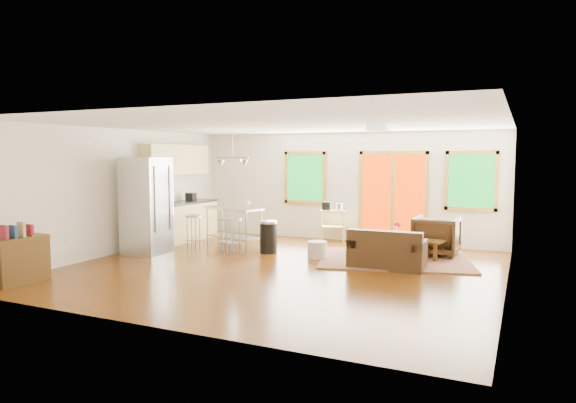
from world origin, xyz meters
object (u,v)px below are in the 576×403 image
at_px(ottoman, 367,244).
at_px(island, 233,220).
at_px(rug, 395,259).
at_px(coffee_table, 419,241).
at_px(kitchen_cart, 332,214).
at_px(armchair, 437,234).
at_px(loveseat, 387,252).
at_px(refrigerator, 147,206).

distance_m(ottoman, island, 2.99).
distance_m(rug, coffee_table, 0.64).
height_order(island, kitchen_cart, kitchen_cart).
bearing_deg(rug, armchair, 50.31).
xyz_separation_m(coffee_table, kitchen_cart, (-2.28, 1.23, 0.30)).
relative_size(coffee_table, armchair, 1.25).
relative_size(rug, ottoman, 5.05).
xyz_separation_m(loveseat, armchair, (0.64, 1.56, 0.16)).
xyz_separation_m(ottoman, kitchen_cart, (-1.19, 1.17, 0.46)).
relative_size(loveseat, refrigerator, 0.68).
bearing_deg(rug, ottoman, 147.16).
xyz_separation_m(loveseat, coffee_table, (0.36, 1.14, 0.06)).
bearing_deg(ottoman, kitchen_cart, 135.65).
relative_size(coffee_table, kitchen_cart, 1.18).
bearing_deg(refrigerator, coffee_table, 17.81).
bearing_deg(loveseat, coffee_table, 70.63).
height_order(rug, refrigerator, refrigerator).
xyz_separation_m(coffee_table, armchair, (0.28, 0.42, 0.10)).
xyz_separation_m(refrigerator, island, (1.22, 1.43, -0.39)).
xyz_separation_m(armchair, ottoman, (-1.37, -0.35, -0.26)).
bearing_deg(coffee_table, ottoman, 176.39).
bearing_deg(island, armchair, 11.59).
xyz_separation_m(rug, kitchen_cart, (-1.89, 1.62, 0.63)).
height_order(coffee_table, kitchen_cart, kitchen_cart).
distance_m(loveseat, refrigerator, 4.98).
distance_m(ottoman, kitchen_cart, 1.73).
bearing_deg(refrigerator, kitchen_cart, 44.61).
relative_size(ottoman, refrigerator, 0.28).
distance_m(refrigerator, island, 1.92).
bearing_deg(ottoman, loveseat, -58.81).
height_order(loveseat, coffee_table, loveseat).
bearing_deg(coffee_table, loveseat, -107.46).
bearing_deg(island, refrigerator, -130.50).
bearing_deg(refrigerator, loveseat, 6.71).
bearing_deg(armchair, coffee_table, 58.18).
xyz_separation_m(armchair, island, (-4.29, -0.88, 0.17)).
bearing_deg(island, coffee_table, 6.54).
height_order(loveseat, refrigerator, refrigerator).
xyz_separation_m(loveseat, island, (-3.65, 0.68, 0.33)).
relative_size(rug, island, 1.88).
distance_m(rug, loveseat, 0.80).
bearing_deg(refrigerator, rug, 15.22).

